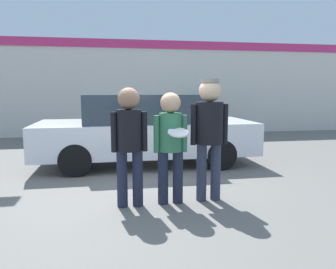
{
  "coord_description": "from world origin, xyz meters",
  "views": [
    {
      "loc": [
        -0.48,
        -4.98,
        1.66
      ],
      "look_at": [
        0.37,
        -0.2,
        0.99
      ],
      "focal_mm": 35.0,
      "sensor_mm": 36.0,
      "label": 1
    }
  ],
  "objects_px": {
    "person_right": "(209,127)",
    "person_left": "(129,137)",
    "parked_car_near": "(145,130)",
    "shrub": "(197,117)",
    "person_middle_with_frisbee": "(171,139)"
  },
  "relations": [
    {
      "from": "person_right",
      "to": "person_left",
      "type": "bearing_deg",
      "value": -176.86
    },
    {
      "from": "person_left",
      "to": "parked_car_near",
      "type": "bearing_deg",
      "value": 79.42
    },
    {
      "from": "shrub",
      "to": "parked_car_near",
      "type": "bearing_deg",
      "value": -119.72
    },
    {
      "from": "person_middle_with_frisbee",
      "to": "shrub",
      "type": "distance_m",
      "value": 7.12
    },
    {
      "from": "person_middle_with_frisbee",
      "to": "person_left",
      "type": "bearing_deg",
      "value": -177.79
    },
    {
      "from": "person_middle_with_frisbee",
      "to": "shrub",
      "type": "height_order",
      "value": "person_middle_with_frisbee"
    },
    {
      "from": "person_middle_with_frisbee",
      "to": "parked_car_near",
      "type": "relative_size",
      "value": 0.34
    },
    {
      "from": "person_right",
      "to": "shrub",
      "type": "relative_size",
      "value": 1.31
    },
    {
      "from": "person_left",
      "to": "shrub",
      "type": "bearing_deg",
      "value": 67.32
    },
    {
      "from": "person_middle_with_frisbee",
      "to": "parked_car_near",
      "type": "height_order",
      "value": "person_middle_with_frisbee"
    },
    {
      "from": "person_right",
      "to": "parked_car_near",
      "type": "xyz_separation_m",
      "value": [
        -0.68,
        2.63,
        -0.34
      ]
    },
    {
      "from": "person_middle_with_frisbee",
      "to": "parked_car_near",
      "type": "bearing_deg",
      "value": 91.9
    },
    {
      "from": "person_left",
      "to": "person_middle_with_frisbee",
      "type": "bearing_deg",
      "value": 2.21
    },
    {
      "from": "parked_car_near",
      "to": "person_left",
      "type": "bearing_deg",
      "value": -100.58
    },
    {
      "from": "person_right",
      "to": "shrub",
      "type": "height_order",
      "value": "person_right"
    }
  ]
}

